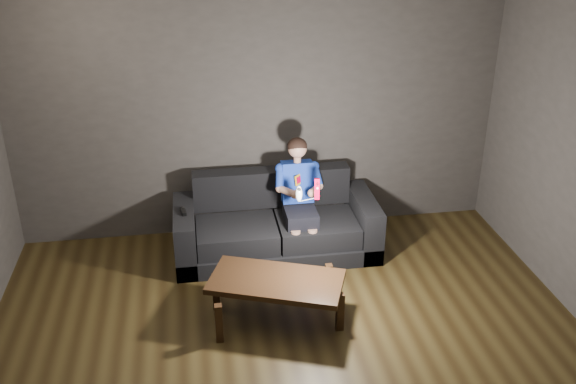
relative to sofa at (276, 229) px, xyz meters
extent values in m
plane|color=black|center=(-0.09, -1.95, -0.25)|extent=(5.00, 5.00, 0.00)
cube|color=#35302E|center=(-0.09, 0.55, 1.10)|extent=(5.00, 0.04, 2.70)
cube|color=white|center=(-0.09, -1.95, 2.45)|extent=(5.00, 5.00, 0.02)
cube|color=black|center=(0.00, -0.03, -0.17)|extent=(2.01, 0.87, 0.17)
cube|color=black|center=(-0.40, -0.12, 0.03)|extent=(0.79, 0.61, 0.21)
cube|color=black|center=(0.40, -0.12, 0.03)|extent=(0.79, 0.61, 0.21)
cube|color=black|center=(0.00, 0.31, 0.33)|extent=(1.61, 0.20, 0.39)
cube|color=black|center=(-0.91, -0.03, 0.02)|extent=(0.20, 0.87, 0.55)
cube|color=black|center=(0.91, -0.03, 0.02)|extent=(0.20, 0.87, 0.55)
cube|color=black|center=(0.23, -0.14, 0.20)|extent=(0.31, 0.39, 0.14)
cube|color=navy|center=(0.23, 0.06, 0.48)|extent=(0.31, 0.22, 0.43)
cube|color=gold|center=(0.23, -0.02, 0.54)|extent=(0.09, 0.09, 0.10)
cube|color=#BE0027|center=(0.23, -0.03, 0.54)|extent=(0.06, 0.06, 0.07)
cylinder|color=tan|center=(0.23, 0.06, 0.72)|extent=(0.07, 0.07, 0.06)
sphere|color=tan|center=(0.23, 0.06, 0.83)|extent=(0.18, 0.18, 0.18)
ellipsoid|color=black|center=(0.23, 0.07, 0.85)|extent=(0.20, 0.20, 0.17)
cylinder|color=navy|center=(0.04, 0.00, 0.56)|extent=(0.08, 0.23, 0.20)
cylinder|color=navy|center=(0.42, 0.00, 0.56)|extent=(0.08, 0.23, 0.20)
cylinder|color=tan|center=(0.10, -0.17, 0.51)|extent=(0.14, 0.24, 0.11)
cylinder|color=tan|center=(0.37, -0.17, 0.51)|extent=(0.14, 0.24, 0.11)
sphere|color=tan|center=(0.15, -0.26, 0.50)|extent=(0.09, 0.09, 0.09)
sphere|color=tan|center=(0.32, -0.26, 0.50)|extent=(0.09, 0.09, 0.09)
cylinder|color=tan|center=(0.15, -0.35, -0.02)|extent=(0.09, 0.09, 0.35)
cylinder|color=tan|center=(0.31, -0.35, -0.02)|extent=(0.09, 0.09, 0.35)
cube|color=#CA002C|center=(0.32, -0.49, 0.65)|extent=(0.06, 0.08, 0.20)
cube|color=#670013|center=(0.32, -0.51, 0.71)|extent=(0.03, 0.01, 0.03)
cylinder|color=white|center=(0.32, -0.51, 0.64)|extent=(0.02, 0.01, 0.02)
ellipsoid|color=white|center=(0.15, -0.48, 0.61)|extent=(0.07, 0.10, 0.16)
cylinder|color=black|center=(0.15, -0.52, 0.67)|extent=(0.03, 0.01, 0.03)
cube|color=black|center=(-0.91, -0.07, 0.31)|extent=(0.06, 0.16, 0.03)
cube|color=black|center=(-0.91, -0.02, 0.33)|extent=(0.02, 0.02, 0.00)
cube|color=black|center=(-0.15, -1.14, 0.12)|extent=(1.24, 0.91, 0.05)
cube|color=black|center=(-0.66, -1.37, -0.08)|extent=(0.06, 0.06, 0.35)
cube|color=black|center=(0.35, -1.37, -0.08)|extent=(0.06, 0.06, 0.35)
cube|color=black|center=(-0.66, -0.91, -0.08)|extent=(0.06, 0.06, 0.35)
cube|color=black|center=(0.35, -0.91, -0.08)|extent=(0.06, 0.06, 0.35)
camera|label=1|loc=(-0.76, -5.65, 3.13)|focal=40.00mm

